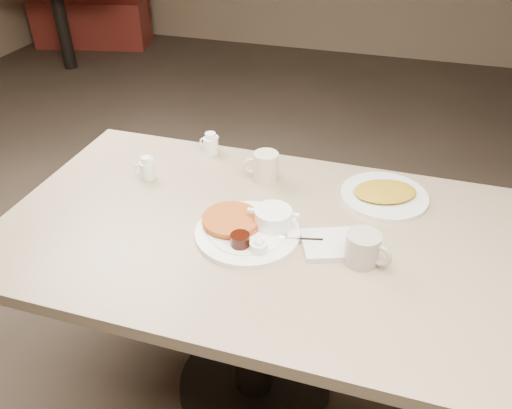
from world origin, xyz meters
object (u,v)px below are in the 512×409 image
(main_plate, at_px, (250,227))
(coffee_mug_near, at_px, (364,248))
(diner_table, at_px, (254,271))
(booth_back_left, at_px, (88,4))
(coffee_mug_far, at_px, (265,167))
(hash_plate, at_px, (384,194))
(creamer_left, at_px, (147,169))
(creamer_right, at_px, (211,144))

(main_plate, bearing_deg, coffee_mug_near, -5.68)
(diner_table, height_order, booth_back_left, booth_back_left)
(coffee_mug_far, xyz_separation_m, hash_plate, (0.39, 0.00, -0.04))
(creamer_left, relative_size, creamer_right, 0.97)
(creamer_right, height_order, booth_back_left, booth_back_left)
(coffee_mug_far, distance_m, hash_plate, 0.40)
(creamer_right, relative_size, hash_plate, 0.23)
(hash_plate, bearing_deg, coffee_mug_far, -179.34)
(main_plate, distance_m, booth_back_left, 4.50)
(coffee_mug_far, bearing_deg, creamer_left, -164.53)
(main_plate, distance_m, creamer_left, 0.46)
(coffee_mug_near, height_order, booth_back_left, booth_back_left)
(coffee_mug_far, height_order, creamer_right, coffee_mug_far)
(main_plate, relative_size, coffee_mug_far, 3.11)
(hash_plate, distance_m, booth_back_left, 4.51)
(diner_table, relative_size, coffee_mug_near, 10.74)
(diner_table, distance_m, creamer_right, 0.52)
(diner_table, distance_m, coffee_mug_near, 0.39)
(coffee_mug_near, xyz_separation_m, booth_back_left, (-3.14, 3.53, -0.39))
(coffee_mug_near, distance_m, hash_plate, 0.33)
(creamer_left, bearing_deg, diner_table, -20.78)
(creamer_left, height_order, booth_back_left, booth_back_left)
(coffee_mug_far, bearing_deg, booth_back_left, 130.92)
(diner_table, height_order, creamer_right, creamer_right)
(coffee_mug_near, xyz_separation_m, creamer_left, (-0.75, 0.22, -0.01))
(diner_table, distance_m, main_plate, 0.19)
(coffee_mug_far, height_order, hash_plate, coffee_mug_far)
(creamer_right, bearing_deg, hash_plate, -10.36)
(coffee_mug_far, height_order, creamer_left, coffee_mug_far)
(main_plate, relative_size, booth_back_left, 0.25)
(creamer_right, height_order, hash_plate, creamer_right)
(diner_table, xyz_separation_m, hash_plate, (0.35, 0.27, 0.18))
(coffee_mug_far, relative_size, hash_plate, 0.34)
(coffee_mug_far, bearing_deg, hash_plate, 0.66)
(hash_plate, bearing_deg, booth_back_left, 134.76)
(creamer_left, relative_size, hash_plate, 0.22)
(diner_table, relative_size, creamer_right, 18.12)
(diner_table, distance_m, coffee_mug_far, 0.35)
(coffee_mug_far, xyz_separation_m, booth_back_left, (-2.77, 3.20, -0.39))
(main_plate, distance_m, coffee_mug_far, 0.30)
(creamer_left, bearing_deg, booth_back_left, 125.90)
(coffee_mug_near, bearing_deg, creamer_left, 163.54)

